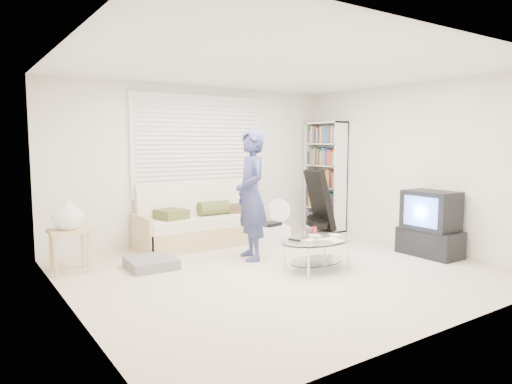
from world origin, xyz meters
TOP-DOWN VIEW (x-y plane):
  - ground at (0.00, 0.00)m, footprint 5.00×5.00m
  - room_shell at (0.00, 0.48)m, footprint 5.02×4.52m
  - window_blinds at (0.00, 2.20)m, footprint 2.32×0.08m
  - futon_sofa at (-0.16, 1.87)m, footprint 2.04×0.82m
  - grey_floor_pillow at (-1.32, 1.03)m, footprint 0.61×0.61m
  - side_table at (-2.22, 1.42)m, footprint 0.48×0.38m
  - bookshelf at (2.32, 1.75)m, footprint 0.31×0.83m
  - guitar_case at (1.96, 1.49)m, footprint 0.47×0.42m
  - floor_fan at (1.16, 1.65)m, footprint 0.41×0.27m
  - storage_bin at (0.71, 1.21)m, footprint 0.59×0.47m
  - tv_unit at (2.20, -0.58)m, footprint 0.48×0.86m
  - coffee_table at (0.39, -0.23)m, footprint 1.10×0.75m
  - standing_person at (-0.00, 0.69)m, footprint 0.57×0.73m

SIDE VIEW (x-z plane):
  - ground at x=0.00m, z-range 0.00..0.00m
  - grey_floor_pillow at x=-1.32m, z-range 0.00..0.13m
  - storage_bin at x=0.71m, z-range -0.02..0.35m
  - coffee_table at x=0.39m, z-range 0.06..0.58m
  - futon_sofa at x=-0.16m, z-range -0.17..0.83m
  - floor_fan at x=1.16m, z-range 0.05..0.72m
  - tv_unit at x=2.20m, z-range -0.01..0.91m
  - guitar_case at x=1.96m, z-range -0.06..1.07m
  - side_table at x=-2.22m, z-range 0.23..1.17m
  - standing_person at x=0.00m, z-range 0.00..1.77m
  - bookshelf at x=2.32m, z-range 0.00..1.97m
  - window_blinds at x=0.00m, z-range 0.74..2.36m
  - room_shell at x=0.00m, z-range 0.37..2.88m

